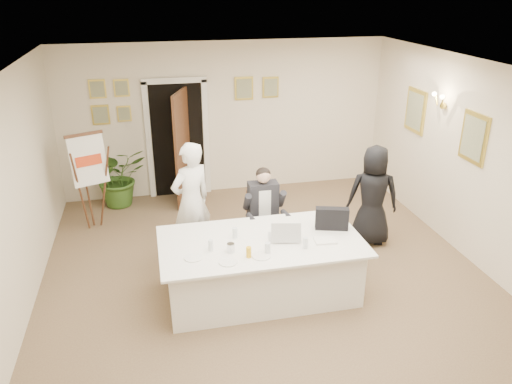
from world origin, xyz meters
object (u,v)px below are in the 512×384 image
(potted_palm, at_px, (119,177))
(paper_stack, at_px, (325,241))
(flip_chart, at_px, (90,186))
(conference_table, at_px, (261,267))
(seated_man, at_px, (264,212))
(laptop_bag, at_px, (332,219))
(standing_woman, at_px, (373,196))
(steel_jug, at_px, (231,248))
(oj_glass, at_px, (249,252))
(laptop, at_px, (283,228))
(standing_man, at_px, (191,201))

(potted_palm, bearing_deg, paper_stack, -53.20)
(flip_chart, relative_size, potted_palm, 1.49)
(flip_chart, relative_size, paper_stack, 6.00)
(conference_table, relative_size, seated_man, 1.86)
(flip_chart, bearing_deg, paper_stack, -40.97)
(flip_chart, distance_m, laptop_bag, 3.94)
(standing_woman, xyz_separation_m, steel_jug, (-2.37, -1.19, 0.05))
(paper_stack, bearing_deg, steel_jug, 179.86)
(seated_man, height_order, steel_jug, seated_man)
(potted_palm, bearing_deg, seated_man, -47.21)
(conference_table, relative_size, steel_jug, 22.95)
(oj_glass, bearing_deg, laptop, 35.20)
(laptop, relative_size, laptop_bag, 0.89)
(laptop, relative_size, oj_glass, 2.91)
(oj_glass, bearing_deg, flip_chart, 125.83)
(laptop, distance_m, paper_stack, 0.54)
(standing_man, distance_m, laptop_bag, 2.01)
(seated_man, relative_size, standing_woman, 0.87)
(seated_man, bearing_deg, steel_jug, -123.47)
(flip_chart, distance_m, steel_jug, 3.18)
(standing_man, height_order, laptop, standing_man)
(standing_man, height_order, standing_woman, standing_man)
(potted_palm, relative_size, paper_stack, 4.02)
(flip_chart, relative_size, laptop_bag, 3.75)
(standing_woman, bearing_deg, laptop, 50.56)
(flip_chart, height_order, laptop, flip_chart)
(standing_woman, xyz_separation_m, paper_stack, (-1.19, -1.20, 0.01))
(standing_woman, relative_size, oj_glass, 11.94)
(conference_table, height_order, seated_man, seated_man)
(standing_woman, height_order, laptop_bag, standing_woman)
(seated_man, height_order, laptop_bag, seated_man)
(steel_jug, bearing_deg, conference_table, 25.67)
(potted_palm, bearing_deg, laptop, -57.14)
(laptop, xyz_separation_m, laptop_bag, (0.68, 0.11, 0.01))
(laptop_bag, relative_size, steel_jug, 3.85)
(steel_jug, bearing_deg, flip_chart, 124.90)
(conference_table, distance_m, standing_man, 1.46)
(flip_chart, relative_size, laptop, 4.19)
(conference_table, height_order, standing_woman, standing_woman)
(seated_man, height_order, paper_stack, seated_man)
(laptop, bearing_deg, conference_table, -168.36)
(oj_glass, xyz_separation_m, steel_jug, (-0.18, 0.17, -0.01))
(laptop_bag, bearing_deg, paper_stack, -105.34)
(potted_palm, distance_m, laptop_bag, 4.27)
(standing_man, distance_m, standing_woman, 2.71)
(flip_chart, bearing_deg, standing_woman, -18.65)
(standing_man, distance_m, oj_glass, 1.61)
(standing_man, bearing_deg, conference_table, 93.50)
(seated_man, distance_m, standing_man, 1.05)
(conference_table, bearing_deg, paper_stack, -14.80)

